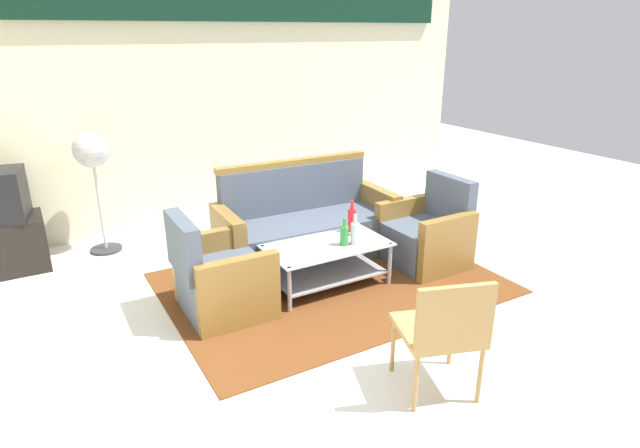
% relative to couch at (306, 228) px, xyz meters
% --- Properties ---
extents(ground_plane, '(14.00, 14.00, 0.00)m').
position_rel_couch_xyz_m(ground_plane, '(-0.07, -1.40, -0.32)').
color(ground_plane, white).
extents(wall_back, '(6.52, 0.19, 2.80)m').
position_rel_couch_xyz_m(wall_back, '(-0.07, 1.65, 1.16)').
color(wall_back, beige).
rests_on(wall_back, ground).
extents(rug, '(2.93, 2.12, 0.01)m').
position_rel_couch_xyz_m(rug, '(-0.09, -0.66, -0.31)').
color(rug, brown).
rests_on(rug, ground).
extents(couch, '(1.82, 0.79, 0.96)m').
position_rel_couch_xyz_m(couch, '(0.00, 0.00, 0.00)').
color(couch, '#4C5666').
rests_on(couch, rug).
extents(armchair_left, '(0.71, 0.77, 0.85)m').
position_rel_couch_xyz_m(armchair_left, '(-1.14, -0.64, -0.03)').
color(armchair_left, '#4C5666').
rests_on(armchair_left, rug).
extents(armchair_right, '(0.71, 0.77, 0.85)m').
position_rel_couch_xyz_m(armchair_right, '(0.96, -0.74, -0.03)').
color(armchair_right, '#4C5666').
rests_on(armchair_right, rug).
extents(coffee_table, '(1.10, 0.60, 0.40)m').
position_rel_couch_xyz_m(coffee_table, '(-0.16, -0.69, -0.04)').
color(coffee_table, silver).
rests_on(coffee_table, rug).
extents(bottle_green, '(0.07, 0.07, 0.25)m').
position_rel_couch_xyz_m(bottle_green, '(-0.03, -0.77, 0.19)').
color(bottle_green, '#2D8C38').
rests_on(bottle_green, coffee_table).
extents(bottle_clear, '(0.08, 0.08, 0.28)m').
position_rel_couch_xyz_m(bottle_clear, '(0.06, -0.80, 0.20)').
color(bottle_clear, silver).
rests_on(bottle_clear, coffee_table).
extents(bottle_red, '(0.07, 0.07, 0.30)m').
position_rel_couch_xyz_m(bottle_red, '(0.21, -0.52, 0.21)').
color(bottle_red, red).
rests_on(bottle_red, coffee_table).
extents(cup, '(0.08, 0.08, 0.10)m').
position_rel_couch_xyz_m(cup, '(0.20, -0.62, 0.14)').
color(cup, silver).
rests_on(cup, coffee_table).
extents(tv_stand, '(0.80, 0.50, 0.52)m').
position_rel_couch_xyz_m(tv_stand, '(-2.70, 1.15, -0.06)').
color(tv_stand, black).
rests_on(tv_stand, ground).
extents(pedestal_fan, '(0.36, 0.36, 1.27)m').
position_rel_couch_xyz_m(pedestal_fan, '(-1.76, 1.20, 0.70)').
color(pedestal_fan, '#2D2D33').
rests_on(pedestal_fan, ground).
extents(wicker_chair, '(0.61, 0.61, 0.84)m').
position_rel_couch_xyz_m(wicker_chair, '(-0.32, -2.36, 0.18)').
color(wicker_chair, '#AD844C').
rests_on(wicker_chair, ground).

